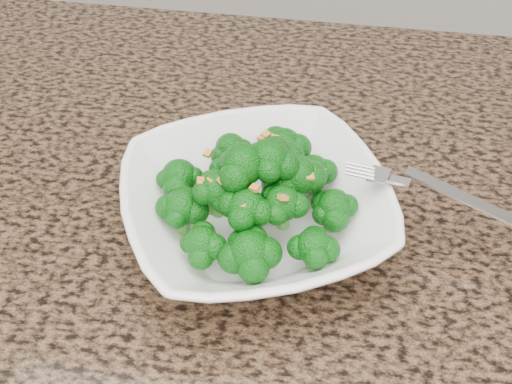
# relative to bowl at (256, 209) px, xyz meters

# --- Properties ---
(granite_counter) EXTENTS (1.64, 1.04, 0.03)m
(granite_counter) POSITION_rel_bowl_xyz_m (-0.15, -0.11, -0.04)
(granite_counter) COLOR brown
(granite_counter) RESTS_ON cabinet
(bowl) EXTENTS (0.31, 0.31, 0.06)m
(bowl) POSITION_rel_bowl_xyz_m (0.00, 0.00, 0.00)
(bowl) COLOR white
(bowl) RESTS_ON granite_counter
(broccoli_pile) EXTENTS (0.21, 0.21, 0.06)m
(broccoli_pile) POSITION_rel_bowl_xyz_m (0.00, 0.00, 0.06)
(broccoli_pile) COLOR #0A5F0D
(broccoli_pile) RESTS_ON bowl
(garlic_topping) EXTENTS (0.12, 0.12, 0.01)m
(garlic_topping) POSITION_rel_bowl_xyz_m (0.00, 0.00, 0.10)
(garlic_topping) COLOR gold
(garlic_topping) RESTS_ON broccoli_pile
(fork) EXTENTS (0.17, 0.07, 0.01)m
(fork) POSITION_rel_bowl_xyz_m (0.13, 0.02, 0.03)
(fork) COLOR silver
(fork) RESTS_ON bowl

